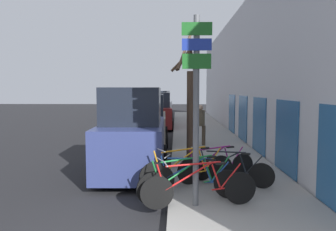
{
  "coord_description": "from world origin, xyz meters",
  "views": [
    {
      "loc": [
        1.16,
        -3.88,
        2.5
      ],
      "look_at": [
        0.92,
        5.76,
        1.73
      ],
      "focal_mm": 35.0,
      "sensor_mm": 36.0,
      "label": 1
    }
  ],
  "objects_px": {
    "bicycle_2": "(194,179)",
    "street_tree": "(189,106)",
    "signpost": "(196,103)",
    "pedestrian_near": "(200,122)",
    "bicycle_0": "(199,188)",
    "bicycle_4": "(230,170)",
    "parked_car_0": "(133,135)",
    "bicycle_5": "(217,166)",
    "parked_car_3": "(158,107)",
    "bicycle_1": "(193,181)",
    "bicycle_3": "(189,171)",
    "parked_car_1": "(146,121)",
    "parked_car_2": "(156,112)"
  },
  "relations": [
    {
      "from": "parked_car_0",
      "to": "pedestrian_near",
      "type": "relative_size",
      "value": 2.51
    },
    {
      "from": "bicycle_1",
      "to": "parked_car_2",
      "type": "xyz_separation_m",
      "value": [
        -1.65,
        13.95,
        0.49
      ]
    },
    {
      "from": "bicycle_5",
      "to": "parked_car_2",
      "type": "xyz_separation_m",
      "value": [
        -2.34,
        12.54,
        0.5
      ]
    },
    {
      "from": "parked_car_1",
      "to": "street_tree",
      "type": "distance_m",
      "value": 5.18
    },
    {
      "from": "bicycle_0",
      "to": "bicycle_3",
      "type": "relative_size",
      "value": 1.03
    },
    {
      "from": "parked_car_0",
      "to": "bicycle_5",
      "type": "bearing_deg",
      "value": -31.18
    },
    {
      "from": "signpost",
      "to": "street_tree",
      "type": "distance_m",
      "value": 3.74
    },
    {
      "from": "bicycle_5",
      "to": "parked_car_2",
      "type": "bearing_deg",
      "value": -13.41
    },
    {
      "from": "bicycle_4",
      "to": "parked_car_1",
      "type": "bearing_deg",
      "value": 46.64
    },
    {
      "from": "bicycle_5",
      "to": "parked_car_1",
      "type": "distance_m",
      "value": 7.17
    },
    {
      "from": "bicycle_2",
      "to": "bicycle_0",
      "type": "bearing_deg",
      "value": -159.09
    },
    {
      "from": "signpost",
      "to": "bicycle_0",
      "type": "distance_m",
      "value": 1.69
    },
    {
      "from": "bicycle_1",
      "to": "bicycle_3",
      "type": "height_order",
      "value": "bicycle_3"
    },
    {
      "from": "parked_car_3",
      "to": "bicycle_4",
      "type": "bearing_deg",
      "value": -77.21
    },
    {
      "from": "bicycle_1",
      "to": "street_tree",
      "type": "bearing_deg",
      "value": -25.27
    },
    {
      "from": "parked_car_1",
      "to": "parked_car_2",
      "type": "xyz_separation_m",
      "value": [
        0.11,
        5.82,
        0.01
      ]
    },
    {
      "from": "signpost",
      "to": "pedestrian_near",
      "type": "bearing_deg",
      "value": 85.15
    },
    {
      "from": "bicycle_0",
      "to": "parked_car_3",
      "type": "xyz_separation_m",
      "value": [
        -1.94,
        19.5,
        0.53
      ]
    },
    {
      "from": "parked_car_0",
      "to": "street_tree",
      "type": "xyz_separation_m",
      "value": [
        1.69,
        0.64,
        0.84
      ]
    },
    {
      "from": "parked_car_1",
      "to": "pedestrian_near",
      "type": "xyz_separation_m",
      "value": [
        2.41,
        -1.29,
        0.11
      ]
    },
    {
      "from": "bicycle_4",
      "to": "street_tree",
      "type": "xyz_separation_m",
      "value": [
        -0.93,
        2.22,
        1.46
      ]
    },
    {
      "from": "bicycle_1",
      "to": "bicycle_4",
      "type": "bearing_deg",
      "value": -65.06
    },
    {
      "from": "pedestrian_near",
      "to": "bicycle_5",
      "type": "bearing_deg",
      "value": -81.15
    },
    {
      "from": "bicycle_3",
      "to": "parked_car_1",
      "type": "xyz_separation_m",
      "value": [
        -1.7,
        7.35,
        0.46
      ]
    },
    {
      "from": "pedestrian_near",
      "to": "parked_car_2",
      "type": "bearing_deg",
      "value": 116.46
    },
    {
      "from": "bicycle_5",
      "to": "parked_car_0",
      "type": "height_order",
      "value": "parked_car_0"
    },
    {
      "from": "parked_car_0",
      "to": "street_tree",
      "type": "bearing_deg",
      "value": 19.18
    },
    {
      "from": "parked_car_3",
      "to": "pedestrian_near",
      "type": "height_order",
      "value": "parked_car_3"
    },
    {
      "from": "bicycle_2",
      "to": "parked_car_1",
      "type": "relative_size",
      "value": 0.46
    },
    {
      "from": "signpost",
      "to": "bicycle_4",
      "type": "relative_size",
      "value": 1.93
    },
    {
      "from": "bicycle_4",
      "to": "parked_car_2",
      "type": "bearing_deg",
      "value": 36.84
    },
    {
      "from": "pedestrian_near",
      "to": "parked_car_3",
      "type": "bearing_deg",
      "value": 109.98
    },
    {
      "from": "bicycle_4",
      "to": "parked_car_0",
      "type": "relative_size",
      "value": 0.46
    },
    {
      "from": "signpost",
      "to": "bicycle_5",
      "type": "xyz_separation_m",
      "value": [
        0.65,
        1.78,
        -1.69
      ]
    },
    {
      "from": "bicycle_0",
      "to": "parked_car_1",
      "type": "bearing_deg",
      "value": 1.28
    },
    {
      "from": "bicycle_5",
      "to": "parked_car_3",
      "type": "relative_size",
      "value": 0.45
    },
    {
      "from": "bicycle_5",
      "to": "parked_car_0",
      "type": "bearing_deg",
      "value": 36.37
    },
    {
      "from": "bicycle_1",
      "to": "bicycle_4",
      "type": "height_order",
      "value": "bicycle_1"
    },
    {
      "from": "bicycle_3",
      "to": "bicycle_1",
      "type": "bearing_deg",
      "value": 158.94
    },
    {
      "from": "bicycle_2",
      "to": "street_tree",
      "type": "xyz_separation_m",
      "value": [
        0.01,
        3.1,
        1.45
      ]
    },
    {
      "from": "signpost",
      "to": "parked_car_0",
      "type": "relative_size",
      "value": 0.89
    },
    {
      "from": "bicycle_3",
      "to": "pedestrian_near",
      "type": "height_order",
      "value": "pedestrian_near"
    },
    {
      "from": "parked_car_0",
      "to": "street_tree",
      "type": "distance_m",
      "value": 1.99
    },
    {
      "from": "street_tree",
      "to": "bicycle_3",
      "type": "bearing_deg",
      "value": -92.36
    },
    {
      "from": "bicycle_0",
      "to": "pedestrian_near",
      "type": "bearing_deg",
      "value": -15.26
    },
    {
      "from": "bicycle_1",
      "to": "bicycle_3",
      "type": "distance_m",
      "value": 0.79
    },
    {
      "from": "bicycle_3",
      "to": "parked_car_0",
      "type": "distance_m",
      "value": 2.57
    },
    {
      "from": "bicycle_4",
      "to": "parked_car_1",
      "type": "distance_m",
      "value": 7.52
    },
    {
      "from": "bicycle_1",
      "to": "parked_car_3",
      "type": "bearing_deg",
      "value": -18.92
    },
    {
      "from": "bicycle_2",
      "to": "parked_car_2",
      "type": "bearing_deg",
      "value": 21.81
    }
  ]
}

